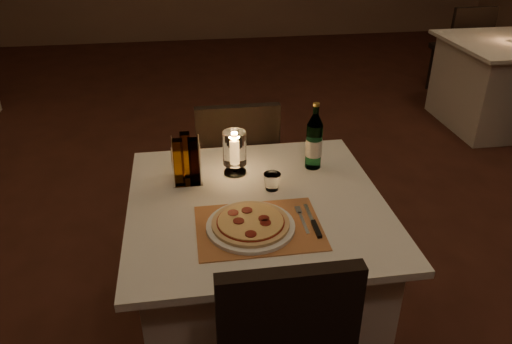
{
  "coord_description": "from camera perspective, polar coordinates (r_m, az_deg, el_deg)",
  "views": [
    {
      "loc": [
        -0.48,
        -2.18,
        1.79
      ],
      "look_at": [
        -0.22,
        -0.52,
        0.86
      ],
      "focal_mm": 35.0,
      "sensor_mm": 36.0,
      "label": 1
    }
  ],
  "objects": [
    {
      "name": "hurricane_candle",
      "position": [
        2.1,
        -2.47,
        2.58
      ],
      "size": [
        0.1,
        0.1,
        0.19
      ],
      "color": "white",
      "rests_on": "main_table"
    },
    {
      "name": "plate",
      "position": [
        1.8,
        -0.62,
        -6.21
      ],
      "size": [
        0.32,
        0.32,
        0.01
      ],
      "primitive_type": "cylinder",
      "color": "white",
      "rests_on": "placemat"
    },
    {
      "name": "main_table",
      "position": [
        2.18,
        0.08,
        -11.52
      ],
      "size": [
        1.0,
        1.0,
        0.74
      ],
      "color": "silver",
      "rests_on": "ground"
    },
    {
      "name": "water_bottle",
      "position": [
        2.17,
        6.65,
        3.41
      ],
      "size": [
        0.07,
        0.07,
        0.3
      ],
      "color": "#5DAD77",
      "rests_on": "main_table"
    },
    {
      "name": "tumbler",
      "position": [
        2.02,
        1.85,
        -1.1
      ],
      "size": [
        0.07,
        0.07,
        0.07
      ],
      "primitive_type": null,
      "color": "white",
      "rests_on": "main_table"
    },
    {
      "name": "cruet_caddy",
      "position": [
        2.06,
        -7.96,
        1.21
      ],
      "size": [
        0.12,
        0.12,
        0.21
      ],
      "color": "white",
      "rests_on": "main_table"
    },
    {
      "name": "chair_far",
      "position": [
        2.67,
        -2.24,
        1.29
      ],
      "size": [
        0.42,
        0.42,
        0.9
      ],
      "color": "black",
      "rests_on": "ground"
    },
    {
      "name": "fork",
      "position": [
        1.86,
        5.21,
        -5.2
      ],
      "size": [
        0.02,
        0.18,
        0.0
      ],
      "color": "silver",
      "rests_on": "placemat"
    },
    {
      "name": "neighbor_table_right",
      "position": [
        4.85,
        26.33,
        9.02
      ],
      "size": [
        1.0,
        1.0,
        0.74
      ],
      "color": "silver",
      "rests_on": "ground"
    },
    {
      "name": "placemat",
      "position": [
        1.81,
        0.33,
        -6.36
      ],
      "size": [
        0.45,
        0.34,
        0.0
      ],
      "primitive_type": "cube",
      "color": "#B16E3D",
      "rests_on": "main_table"
    },
    {
      "name": "knife",
      "position": [
        1.82,
        6.73,
        -6.08
      ],
      "size": [
        0.02,
        0.22,
        0.01
      ],
      "color": "black",
      "rests_on": "placemat"
    },
    {
      "name": "pizza",
      "position": [
        1.79,
        -0.62,
        -5.79
      ],
      "size": [
        0.28,
        0.28,
        0.02
      ],
      "color": "#D8B77F",
      "rests_on": "plate"
    },
    {
      "name": "neighbor_chair_rb",
      "position": [
        5.38,
        22.68,
        13.49
      ],
      "size": [
        0.42,
        0.42,
        0.9
      ],
      "color": "black",
      "rests_on": "ground"
    },
    {
      "name": "floor",
      "position": [
        2.86,
        2.89,
        -9.96
      ],
      "size": [
        8.0,
        10.0,
        0.02
      ],
      "primitive_type": "cube",
      "color": "#421E15",
      "rests_on": "ground"
    }
  ]
}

